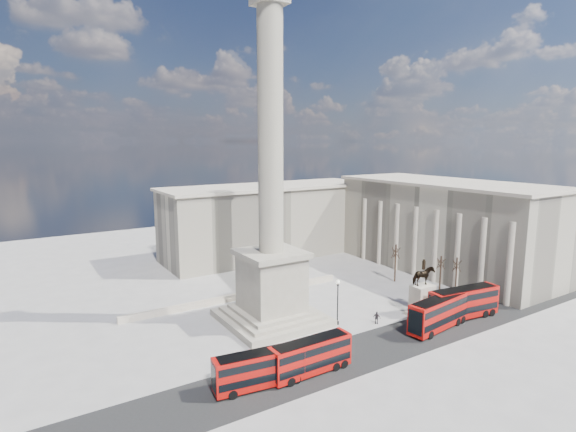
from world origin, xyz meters
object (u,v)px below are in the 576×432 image
(red_bus_c, at_px, (439,313))
(victorian_lamp, at_px, (338,299))
(equestrian_statue, at_px, (422,295))
(pedestrian_standing, at_px, (430,310))
(red_bus_b, at_px, (311,356))
(red_bus_d, at_px, (464,303))
(red_bus_a, at_px, (260,369))
(pedestrian_walking, at_px, (446,301))
(nelsons_column, at_px, (271,237))
(pedestrian_crossing, at_px, (377,318))

(red_bus_c, relative_size, victorian_lamp, 1.72)
(equestrian_statue, height_order, pedestrian_standing, equestrian_statue)
(red_bus_b, height_order, red_bus_d, red_bus_d)
(red_bus_a, height_order, pedestrian_walking, red_bus_a)
(red_bus_b, bearing_deg, equestrian_statue, 12.10)
(red_bus_a, relative_size, pedestrian_standing, 5.60)
(victorian_lamp, bearing_deg, nelsons_column, 139.42)
(red_bus_a, bearing_deg, victorian_lamp, 34.40)
(red_bus_d, relative_size, pedestrian_crossing, 6.31)
(red_bus_a, height_order, pedestrian_crossing, red_bus_a)
(pedestrian_standing, relative_size, pedestrian_crossing, 0.97)
(red_bus_c, xyz_separation_m, equestrian_statue, (2.06, 4.96, 0.70))
(victorian_lamp, height_order, pedestrian_crossing, victorian_lamp)
(red_bus_a, height_order, victorian_lamp, victorian_lamp)
(red_bus_a, distance_m, equestrian_statue, 31.74)
(red_bus_c, relative_size, pedestrian_crossing, 6.13)
(red_bus_a, bearing_deg, pedestrian_walking, 16.00)
(red_bus_c, height_order, pedestrian_walking, red_bus_c)
(pedestrian_standing, bearing_deg, victorian_lamp, -51.26)
(nelsons_column, xyz_separation_m, equestrian_statue, (20.93, -10.41, -9.78))
(nelsons_column, xyz_separation_m, pedestrian_walking, (27.44, -9.92, -12.15))
(red_bus_b, height_order, pedestrian_crossing, red_bus_b)
(red_bus_b, bearing_deg, pedestrian_standing, 9.41)
(red_bus_c, bearing_deg, pedestrian_crossing, 128.83)
(victorian_lamp, bearing_deg, red_bus_a, -153.42)
(pedestrian_walking, height_order, pedestrian_crossing, pedestrian_crossing)
(red_bus_c, distance_m, equestrian_statue, 5.42)
(nelsons_column, relative_size, red_bus_c, 4.26)
(red_bus_a, relative_size, red_bus_b, 1.00)
(nelsons_column, height_order, pedestrian_crossing, nelsons_column)
(red_bus_c, distance_m, pedestrian_standing, 5.01)
(pedestrian_crossing, bearing_deg, red_bus_b, 79.54)
(red_bus_c, bearing_deg, red_bus_a, 172.41)
(red_bus_b, relative_size, pedestrian_standing, 5.60)
(red_bus_a, relative_size, victorian_lamp, 1.52)
(pedestrian_walking, bearing_deg, pedestrian_standing, -167.60)
(victorian_lamp, relative_size, pedestrian_crossing, 3.56)
(victorian_lamp, distance_m, pedestrian_standing, 15.38)
(red_bus_c, height_order, equestrian_statue, equestrian_statue)
(nelsons_column, distance_m, equestrian_statue, 25.33)
(equestrian_statue, distance_m, pedestrian_walking, 6.96)
(red_bus_c, height_order, victorian_lamp, victorian_lamp)
(red_bus_c, xyz_separation_m, pedestrian_walking, (8.58, 5.46, -1.67))
(red_bus_b, bearing_deg, red_bus_a, 174.22)
(red_bus_d, distance_m, equestrian_statue, 6.18)
(victorian_lamp, relative_size, pedestrian_standing, 3.68)
(red_bus_c, relative_size, equestrian_statue, 1.31)
(victorian_lamp, relative_size, equestrian_statue, 0.76)
(red_bus_d, distance_m, pedestrian_walking, 5.58)
(nelsons_column, height_order, pedestrian_standing, nelsons_column)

